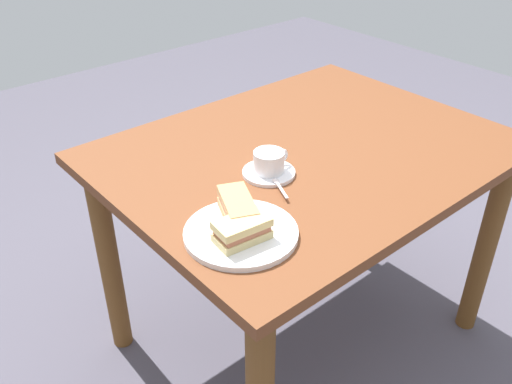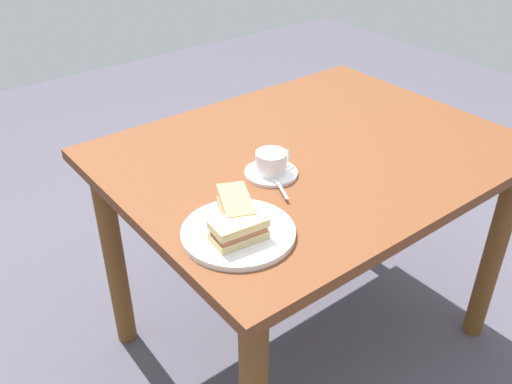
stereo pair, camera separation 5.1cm
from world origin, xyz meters
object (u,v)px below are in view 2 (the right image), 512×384
object	(u,v)px
sandwich_front	(239,229)
sandwich_back	(236,208)
coffee_cup	(272,161)
spoon	(279,185)
coffee_saucer	(271,173)
dining_table	(310,184)
sandwich_plate	(238,233)

from	to	relation	value
sandwich_front	sandwich_back	size ratio (longest dim) A/B	0.82
coffee_cup	spoon	size ratio (longest dim) A/B	1.14
sandwich_back	coffee_saucer	world-z (taller)	sandwich_back
coffee_saucer	spoon	xyz separation A→B (m)	(-0.03, -0.07, 0.01)
dining_table	sandwich_plate	xyz separation A→B (m)	(-0.41, -0.20, 0.13)
sandwich_front	sandwich_back	bearing A→B (deg)	57.63
dining_table	spoon	size ratio (longest dim) A/B	12.02
coffee_saucer	coffee_cup	size ratio (longest dim) A/B	1.30
sandwich_plate	coffee_cup	xyz separation A→B (m)	(0.23, 0.16, 0.03)
coffee_saucer	spoon	size ratio (longest dim) A/B	1.48
dining_table	coffee_cup	bearing A→B (deg)	-167.46
coffee_saucer	coffee_cup	world-z (taller)	coffee_cup
dining_table	sandwich_back	distance (m)	0.45
coffee_cup	dining_table	bearing A→B (deg)	12.54
spoon	coffee_cup	bearing A→B (deg)	65.82
sandwich_plate	sandwich_front	xyz separation A→B (m)	(-0.02, -0.03, 0.03)
sandwich_front	coffee_cup	bearing A→B (deg)	37.41
sandwich_front	coffee_saucer	world-z (taller)	sandwich_front
coffee_cup	spoon	world-z (taller)	coffee_cup
dining_table	sandwich_front	bearing A→B (deg)	-151.94
sandwich_plate	sandwich_front	bearing A→B (deg)	-124.26
dining_table	sandwich_front	world-z (taller)	sandwich_front
dining_table	coffee_saucer	world-z (taller)	coffee_saucer
dining_table	coffee_cup	world-z (taller)	coffee_cup
sandwich_back	coffee_cup	distance (m)	0.24
coffee_saucer	coffee_cup	bearing A→B (deg)	0.34
sandwich_front	spoon	bearing A→B (deg)	28.86
sandwich_plate	spoon	world-z (taller)	spoon
sandwich_plate	sandwich_front	size ratio (longest dim) A/B	2.03
sandwich_back	spoon	distance (m)	0.18
dining_table	spoon	world-z (taller)	spoon
sandwich_plate	sandwich_back	distance (m)	0.06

